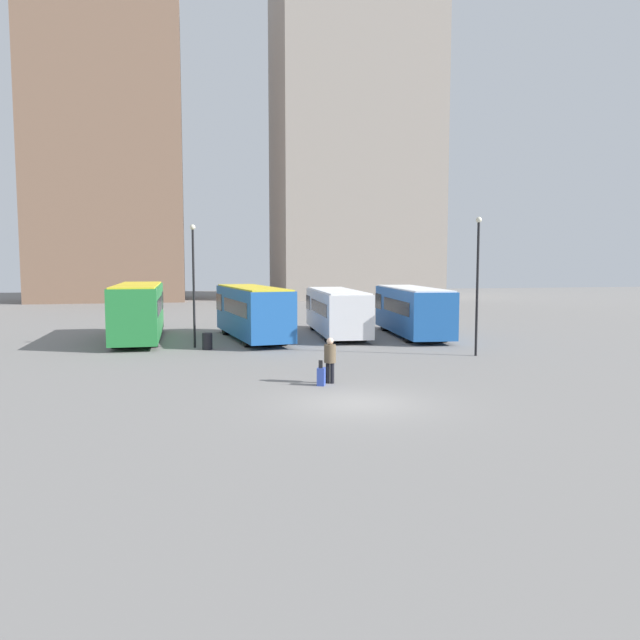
{
  "coord_description": "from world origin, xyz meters",
  "views": [
    {
      "loc": [
        -5.2,
        -18.86,
        4.47
      ],
      "look_at": [
        1.61,
        13.35,
        1.41
      ],
      "focal_mm": 35.0,
      "sensor_mm": 36.0,
      "label": 1
    }
  ],
  "objects_px": {
    "bus_2": "(336,311)",
    "trash_bin": "(207,341)",
    "lamp_post_0": "(194,277)",
    "lamp_post_1": "(478,276)",
    "bus_3": "(412,310)",
    "bus_0": "(138,310)",
    "bus_1": "(252,311)",
    "traveler": "(330,356)",
    "suitcase": "(321,376)"
  },
  "relations": [
    {
      "from": "lamp_post_1",
      "to": "trash_bin",
      "type": "distance_m",
      "value": 13.84
    },
    {
      "from": "bus_1",
      "to": "traveler",
      "type": "bearing_deg",
      "value": 178.67
    },
    {
      "from": "trash_bin",
      "to": "lamp_post_0",
      "type": "bearing_deg",
      "value": 124.45
    },
    {
      "from": "bus_1",
      "to": "traveler",
      "type": "distance_m",
      "value": 13.79
    },
    {
      "from": "bus_2",
      "to": "lamp_post_1",
      "type": "relative_size",
      "value": 1.49
    },
    {
      "from": "bus_0",
      "to": "lamp_post_1",
      "type": "bearing_deg",
      "value": -120.67
    },
    {
      "from": "bus_0",
      "to": "bus_3",
      "type": "height_order",
      "value": "bus_0"
    },
    {
      "from": "bus_2",
      "to": "suitcase",
      "type": "height_order",
      "value": "bus_2"
    },
    {
      "from": "lamp_post_0",
      "to": "bus_2",
      "type": "bearing_deg",
      "value": 24.35
    },
    {
      "from": "bus_1",
      "to": "lamp_post_0",
      "type": "bearing_deg",
      "value": 122.52
    },
    {
      "from": "bus_0",
      "to": "suitcase",
      "type": "distance_m",
      "value": 16.83
    },
    {
      "from": "trash_bin",
      "to": "suitcase",
      "type": "bearing_deg",
      "value": -69.95
    },
    {
      "from": "bus_2",
      "to": "bus_3",
      "type": "relative_size",
      "value": 1.01
    },
    {
      "from": "suitcase",
      "to": "traveler",
      "type": "bearing_deg",
      "value": -28.94
    },
    {
      "from": "bus_2",
      "to": "lamp_post_1",
      "type": "distance_m",
      "value": 10.88
    },
    {
      "from": "lamp_post_0",
      "to": "suitcase",
      "type": "bearing_deg",
      "value": -68.65
    },
    {
      "from": "bus_0",
      "to": "bus_2",
      "type": "height_order",
      "value": "bus_0"
    },
    {
      "from": "suitcase",
      "to": "bus_2",
      "type": "bearing_deg",
      "value": 6.63
    },
    {
      "from": "bus_0",
      "to": "lamp_post_1",
      "type": "height_order",
      "value": "lamp_post_1"
    },
    {
      "from": "bus_1",
      "to": "bus_2",
      "type": "bearing_deg",
      "value": -85.75
    },
    {
      "from": "suitcase",
      "to": "bus_3",
      "type": "bearing_deg",
      "value": -9.81
    },
    {
      "from": "bus_2",
      "to": "trash_bin",
      "type": "bearing_deg",
      "value": 124.53
    },
    {
      "from": "bus_3",
      "to": "suitcase",
      "type": "bearing_deg",
      "value": 153.03
    },
    {
      "from": "traveler",
      "to": "lamp_post_1",
      "type": "xyz_separation_m",
      "value": [
        8.35,
        5.19,
        2.81
      ]
    },
    {
      "from": "bus_0",
      "to": "suitcase",
      "type": "xyz_separation_m",
      "value": [
        7.48,
        -15.01,
        -1.41
      ]
    },
    {
      "from": "bus_0",
      "to": "trash_bin",
      "type": "height_order",
      "value": "bus_0"
    },
    {
      "from": "bus_3",
      "to": "traveler",
      "type": "xyz_separation_m",
      "value": [
        -8.15,
        -13.42,
        -0.59
      ]
    },
    {
      "from": "lamp_post_0",
      "to": "lamp_post_1",
      "type": "height_order",
      "value": "lamp_post_1"
    },
    {
      "from": "bus_0",
      "to": "bus_1",
      "type": "height_order",
      "value": "bus_0"
    },
    {
      "from": "lamp_post_0",
      "to": "trash_bin",
      "type": "bearing_deg",
      "value": -55.55
    },
    {
      "from": "bus_3",
      "to": "lamp_post_0",
      "type": "relative_size",
      "value": 1.52
    },
    {
      "from": "suitcase",
      "to": "bus_0",
      "type": "bearing_deg",
      "value": 48.57
    },
    {
      "from": "bus_3",
      "to": "suitcase",
      "type": "relative_size",
      "value": 10.33
    },
    {
      "from": "bus_2",
      "to": "traveler",
      "type": "distance_m",
      "value": 15.27
    },
    {
      "from": "bus_0",
      "to": "bus_2",
      "type": "xyz_separation_m",
      "value": [
        11.66,
        0.11,
        -0.23
      ]
    },
    {
      "from": "traveler",
      "to": "suitcase",
      "type": "xyz_separation_m",
      "value": [
        -0.4,
        -0.32,
        -0.68
      ]
    },
    {
      "from": "traveler",
      "to": "trash_bin",
      "type": "bearing_deg",
      "value": 44.71
    },
    {
      "from": "suitcase",
      "to": "lamp_post_0",
      "type": "xyz_separation_m",
      "value": [
        -4.39,
        11.24,
        3.39
      ]
    },
    {
      "from": "bus_3",
      "to": "suitcase",
      "type": "height_order",
      "value": "bus_3"
    },
    {
      "from": "lamp_post_0",
      "to": "lamp_post_1",
      "type": "relative_size",
      "value": 0.97
    },
    {
      "from": "lamp_post_1",
      "to": "bus_0",
      "type": "bearing_deg",
      "value": 149.68
    },
    {
      "from": "bus_2",
      "to": "bus_3",
      "type": "distance_m",
      "value": 4.59
    },
    {
      "from": "bus_3",
      "to": "lamp_post_1",
      "type": "xyz_separation_m",
      "value": [
        0.2,
        -8.24,
        2.22
      ]
    },
    {
      "from": "bus_0",
      "to": "bus_3",
      "type": "xyz_separation_m",
      "value": [
        16.03,
        -1.26,
        -0.15
      ]
    },
    {
      "from": "bus_1",
      "to": "lamp_post_1",
      "type": "bearing_deg",
      "value": -138.37
    },
    {
      "from": "bus_1",
      "to": "traveler",
      "type": "height_order",
      "value": "bus_1"
    },
    {
      "from": "bus_0",
      "to": "lamp_post_0",
      "type": "height_order",
      "value": "lamp_post_0"
    },
    {
      "from": "suitcase",
      "to": "bus_1",
      "type": "bearing_deg",
      "value": 26.52
    },
    {
      "from": "bus_3",
      "to": "lamp_post_1",
      "type": "height_order",
      "value": "lamp_post_1"
    },
    {
      "from": "suitcase",
      "to": "lamp_post_1",
      "type": "bearing_deg",
      "value": -35.72
    }
  ]
}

